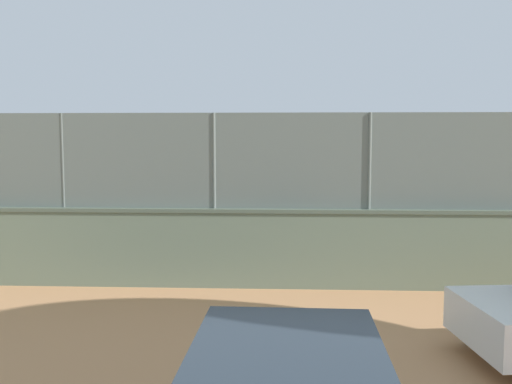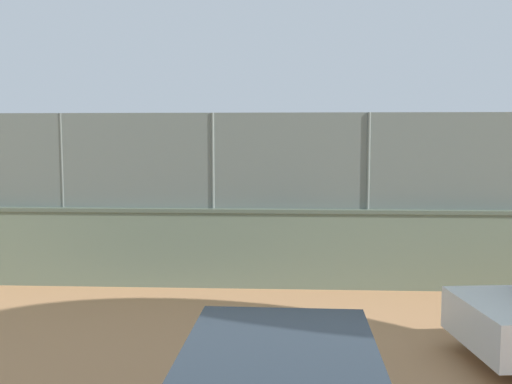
# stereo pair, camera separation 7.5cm
# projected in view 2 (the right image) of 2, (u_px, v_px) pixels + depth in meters

# --- Properties ---
(ground_plane) EXTENTS (260.00, 260.00, 0.00)m
(ground_plane) POSITION_uv_depth(u_px,v_px,m) (263.00, 210.00, 25.12)
(ground_plane) COLOR tan
(perimeter_wall) EXTENTS (23.31, 0.56, 1.69)m
(perimeter_wall) POSITION_uv_depth(u_px,v_px,m) (139.00, 246.00, 12.20)
(perimeter_wall) COLOR slate
(perimeter_wall) RESTS_ON ground_plane
(fence_panel_on_wall) EXTENTS (22.91, 0.17, 2.02)m
(fence_panel_on_wall) POSITION_uv_depth(u_px,v_px,m) (137.00, 161.00, 12.02)
(fence_panel_on_wall) COLOR slate
(fence_panel_on_wall) RESTS_ON perimeter_wall
(player_baseline_waiting) EXTENTS (0.80, 1.16, 1.71)m
(player_baseline_waiting) POSITION_uv_depth(u_px,v_px,m) (318.00, 189.00, 23.95)
(player_baseline_waiting) COLOR black
(player_baseline_waiting) RESTS_ON ground_plane
(player_crossing_court) EXTENTS (1.01, 0.78, 1.70)m
(player_crossing_court) POSITION_uv_depth(u_px,v_px,m) (183.00, 185.00, 26.38)
(player_crossing_court) COLOR #591919
(player_crossing_court) RESTS_ON ground_plane
(player_at_service_line) EXTENTS (1.17, 0.74, 1.66)m
(player_at_service_line) POSITION_uv_depth(u_px,v_px,m) (373.00, 196.00, 21.52)
(player_at_service_line) COLOR black
(player_at_service_line) RESTS_ON ground_plane
(sports_ball) EXTENTS (0.14, 0.14, 0.14)m
(sports_ball) POSITION_uv_depth(u_px,v_px,m) (345.00, 219.00, 21.86)
(sports_ball) COLOR orange
(sports_ball) RESTS_ON ground_plane
(courtside_bench) EXTENTS (1.60, 0.39, 0.87)m
(courtside_bench) POSITION_uv_depth(u_px,v_px,m) (224.00, 255.00, 13.16)
(courtside_bench) COLOR #4C6B4C
(courtside_bench) RESTS_ON ground_plane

